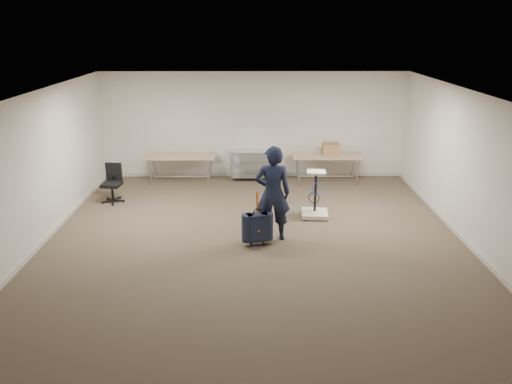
{
  "coord_description": "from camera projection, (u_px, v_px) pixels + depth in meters",
  "views": [
    {
      "loc": [
        -0.03,
        -8.54,
        3.96
      ],
      "look_at": [
        0.03,
        0.3,
        0.96
      ],
      "focal_mm": 35.0,
      "sensor_mm": 36.0,
      "label": 1
    }
  ],
  "objects": [
    {
      "name": "office_chair",
      "position": [
        113.0,
        190.0,
        11.61
      ],
      "size": [
        0.54,
        0.54,
        0.89
      ],
      "color": "black",
      "rests_on": "ground"
    },
    {
      "name": "person",
      "position": [
        273.0,
        193.0,
        9.38
      ],
      "size": [
        0.69,
        0.46,
        1.84
      ],
      "primitive_type": "imported",
      "rotation": [
        0.0,
        0.0,
        3.17
      ],
      "color": "black",
      "rests_on": "ground"
    },
    {
      "name": "ground",
      "position": [
        254.0,
        246.0,
        9.36
      ],
      "size": [
        9.0,
        9.0,
        0.0
      ],
      "primitive_type": "plane",
      "color": "#3F3426",
      "rests_on": "ground"
    },
    {
      "name": "folding_table_left",
      "position": [
        180.0,
        157.0,
        12.87
      ],
      "size": [
        1.8,
        0.75,
        0.73
      ],
      "color": "tan",
      "rests_on": "ground"
    },
    {
      "name": "folding_table_right",
      "position": [
        327.0,
        157.0,
        12.9
      ],
      "size": [
        1.8,
        0.75,
        0.73
      ],
      "color": "tan",
      "rests_on": "ground"
    },
    {
      "name": "cardboard_box",
      "position": [
        331.0,
        149.0,
        12.89
      ],
      "size": [
        0.42,
        0.32,
        0.31
      ],
      "primitive_type": "cube",
      "rotation": [
        0.0,
        0.0,
        -0.02
      ],
      "color": "#A0754A",
      "rests_on": "folding_table_right"
    },
    {
      "name": "equipment_cart",
      "position": [
        315.0,
        205.0,
        10.69
      ],
      "size": [
        0.59,
        0.59,
        1.02
      ],
      "color": "#EFE9CD",
      "rests_on": "ground"
    },
    {
      "name": "wire_shelf",
      "position": [
        254.0,
        164.0,
        13.2
      ],
      "size": [
        1.22,
        0.47,
        0.8
      ],
      "color": "silver",
      "rests_on": "ground"
    },
    {
      "name": "suitcase",
      "position": [
        257.0,
        227.0,
        9.28
      ],
      "size": [
        0.42,
        0.3,
        1.05
      ],
      "color": "#162032",
      "rests_on": "ground"
    },
    {
      "name": "room_shell",
      "position": [
        254.0,
        216.0,
        10.65
      ],
      "size": [
        8.0,
        9.0,
        9.0
      ],
      "color": "beige",
      "rests_on": "ground"
    }
  ]
}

